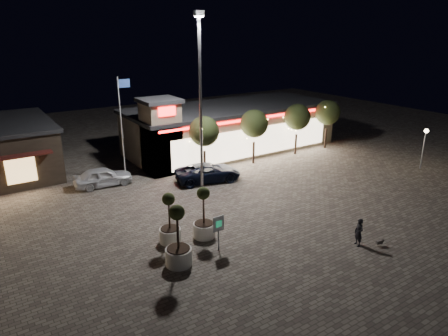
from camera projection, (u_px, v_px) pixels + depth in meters
ground at (244, 244)px, 22.07m from camera, size 90.00×90.00×0.00m
retail_building at (228, 128)px, 38.76m from camera, size 20.40×8.40×6.10m
floodlight_pole at (200, 95)px, 27.12m from camera, size 0.60×0.40×12.38m
flagpole at (122, 121)px, 29.80m from camera, size 0.95×0.10×8.00m
lamp_post_east at (425, 141)px, 33.20m from camera, size 0.36×0.36×3.48m
string_tree_a at (204, 131)px, 31.66m from camera, size 2.42×2.42×4.79m
string_tree_b at (254, 124)px, 34.25m from camera, size 2.42×2.42×4.79m
string_tree_c at (297, 117)px, 36.84m from camera, size 2.42×2.42×4.79m
string_tree_d at (328, 113)px, 38.92m from camera, size 2.42×2.42×4.79m
pickup_truck at (208, 172)px, 31.00m from camera, size 5.51×3.47×1.42m
white_sedan at (103, 177)px, 30.04m from camera, size 4.41×2.13×1.45m
pedestrian at (359, 232)px, 21.65m from camera, size 0.51×0.65×1.57m
dog at (380, 241)px, 21.76m from camera, size 0.49×0.28×0.26m
planter_left at (170, 227)px, 21.98m from camera, size 1.20×1.20×2.94m
planter_mid at (178, 247)px, 19.79m from camera, size 1.33×1.33×3.27m
planter_right at (204, 222)px, 22.53m from camera, size 1.24×1.24×3.04m
valet_sign at (218, 227)px, 20.99m from camera, size 0.66×0.10×1.99m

